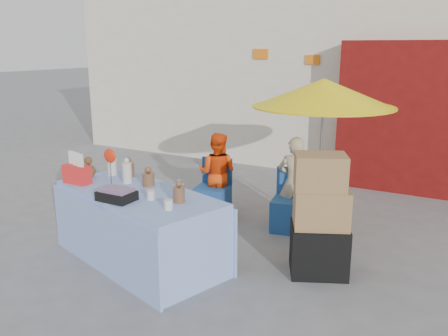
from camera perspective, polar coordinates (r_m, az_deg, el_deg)
The scene contains 10 objects.
ground at distance 5.93m, azimuth -3.89°, elevation -10.55°, with size 80.00×80.00×0.00m, color slate.
backdrop at distance 12.26m, azimuth 18.47°, elevation 16.55°, with size 14.00×8.00×7.80m.
market_table at distance 5.74m, azimuth -10.22°, elevation -6.80°, with size 2.45×1.67×1.36m.
chair_left at distance 7.21m, azimuth -1.36°, elevation -3.71°, with size 0.56×0.55×0.85m.
chair_right at distance 6.69m, azimuth 7.93°, elevation -5.30°, with size 0.56×0.55×0.85m.
vendor_orange at distance 7.21m, azimuth -0.82°, elevation -0.63°, with size 0.61×0.47×1.25m, color #FF480D.
vendor_beige at distance 6.69m, azimuth 8.50°, elevation -1.75°, with size 0.48×0.31×1.31m, color tan.
umbrella at distance 6.50m, azimuth 11.88°, elevation 8.77°, with size 1.90×1.90×2.09m.
box_stack at distance 5.38m, azimuth 11.45°, elevation -6.13°, with size 0.78×0.72×1.38m.
tarp_bundle at distance 6.16m, azimuth -13.40°, elevation -8.27°, with size 0.72×0.58×0.33m, color yellow.
Camera 1 is at (2.96, -4.49, 2.50)m, focal length 38.00 mm.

